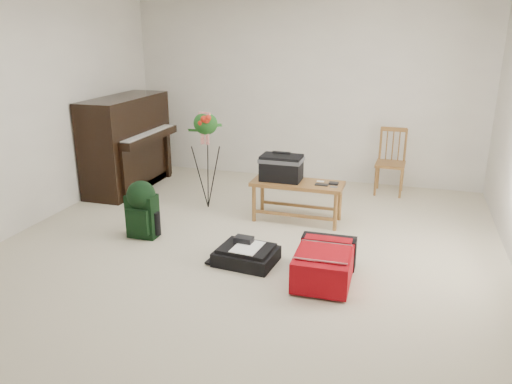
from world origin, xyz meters
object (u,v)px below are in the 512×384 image
(piano, at_px, (128,145))
(red_suitcase, at_px, (325,261))
(green_backpack, at_px, (142,207))
(black_duffel, at_px, (246,254))
(bench, at_px, (286,172))
(flower_stand, at_px, (207,161))
(dining_chair, at_px, (391,162))

(piano, xyz_separation_m, red_suitcase, (3.05, -1.86, -0.44))
(piano, distance_m, green_backpack, 1.86)
(red_suitcase, xyz_separation_m, black_duffel, (-0.76, 0.08, -0.08))
(red_suitcase, bearing_deg, bench, 116.49)
(bench, relative_size, green_backpack, 1.68)
(bench, distance_m, black_duffel, 1.31)
(piano, distance_m, flower_stand, 1.43)
(piano, bearing_deg, black_duffel, -37.90)
(bench, xyz_separation_m, black_duffel, (-0.08, -1.22, -0.48))
(red_suitcase, bearing_deg, dining_chair, 80.07)
(flower_stand, bearing_deg, bench, 6.98)
(bench, distance_m, flower_stand, 1.02)
(piano, xyz_separation_m, black_duffel, (2.29, -1.78, -0.52))
(dining_chair, relative_size, green_backpack, 1.40)
(dining_chair, bearing_deg, bench, -126.89)
(piano, height_order, red_suitcase, piano)
(flower_stand, bearing_deg, green_backpack, -93.42)
(red_suitcase, bearing_deg, flower_stand, 139.24)
(red_suitcase, distance_m, green_backpack, 2.04)
(dining_chair, bearing_deg, flower_stand, -147.32)
(red_suitcase, bearing_deg, green_backpack, 168.96)
(dining_chair, height_order, flower_stand, flower_stand)
(green_backpack, bearing_deg, bench, 35.99)
(green_backpack, bearing_deg, dining_chair, 44.01)
(piano, bearing_deg, bench, -13.33)
(piano, xyz_separation_m, flower_stand, (1.35, -0.46, -0.01))
(piano, distance_m, black_duffel, 2.94)
(dining_chair, height_order, black_duffel, dining_chair)
(piano, relative_size, flower_stand, 1.23)
(dining_chair, xyz_separation_m, red_suitcase, (-0.41, -2.66, -0.26))
(piano, xyz_separation_m, bench, (2.37, -0.56, -0.04))
(bench, bearing_deg, black_duffel, -93.44)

